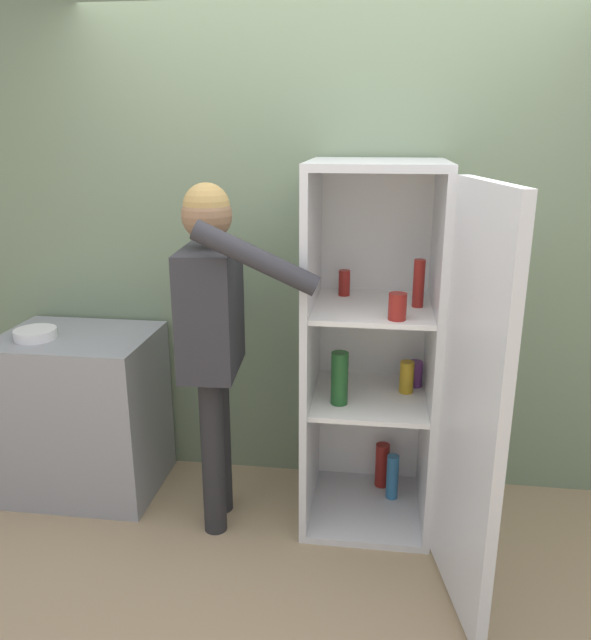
# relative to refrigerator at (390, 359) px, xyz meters

# --- Properties ---
(ground_plane) EXTENTS (12.00, 12.00, 0.00)m
(ground_plane) POSITION_rel_refrigerator_xyz_m (-0.34, -0.52, -0.88)
(ground_plane) COLOR tan
(wall_back) EXTENTS (7.00, 0.06, 2.55)m
(wall_back) POSITION_rel_refrigerator_xyz_m (-0.34, 0.46, 0.40)
(wall_back) COLOR gray
(wall_back) RESTS_ON ground_plane
(refrigerator) EXTENTS (0.78, 1.26, 1.77)m
(refrigerator) POSITION_rel_refrigerator_xyz_m (0.00, 0.00, 0.00)
(refrigerator) COLOR silver
(refrigerator) RESTS_ON ground_plane
(person) EXTENTS (0.67, 0.57, 1.69)m
(person) POSITION_rel_refrigerator_xyz_m (-0.82, -0.10, 0.19)
(person) COLOR #262628
(person) RESTS_ON ground_plane
(counter) EXTENTS (0.78, 0.60, 0.88)m
(counter) POSITION_rel_refrigerator_xyz_m (-1.62, 0.11, -0.44)
(counter) COLOR gray
(counter) RESTS_ON ground_plane
(bowl) EXTENTS (0.21, 0.21, 0.05)m
(bowl) POSITION_rel_refrigerator_xyz_m (-1.79, 0.03, 0.03)
(bowl) COLOR white
(bowl) RESTS_ON counter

